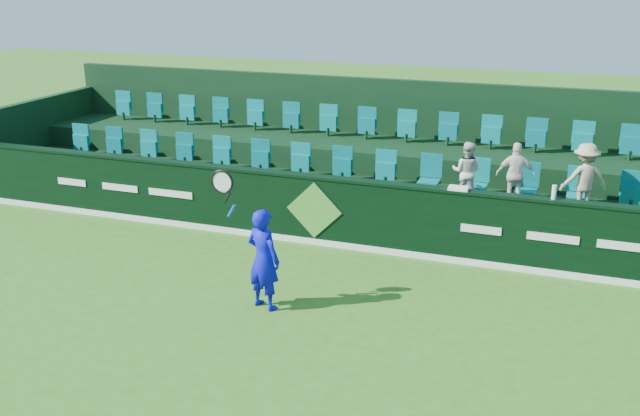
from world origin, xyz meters
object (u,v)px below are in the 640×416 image
at_px(spectator_left, 466,172).
at_px(drinks_bottle, 554,192).
at_px(spectator_middle, 516,175).
at_px(spectator_right, 584,179).
at_px(tennis_player, 263,258).
at_px(towel, 458,188).

height_order(spectator_left, drinks_bottle, spectator_left).
bearing_deg(spectator_middle, spectator_right, 174.70).
bearing_deg(spectator_left, spectator_middle, -177.26).
xyz_separation_m(spectator_right, drinks_bottle, (-0.48, -1.12, 0.02)).
bearing_deg(tennis_player, towel, 48.77).
relative_size(spectator_middle, drinks_bottle, 4.96).
distance_m(spectator_left, spectator_middle, 0.91).
distance_m(spectator_middle, spectator_right, 1.19).
distance_m(tennis_player, spectator_left, 4.69).
distance_m(tennis_player, spectator_right, 6.06).
xyz_separation_m(towel, drinks_bottle, (1.59, 0.00, 0.10)).
bearing_deg(spectator_left, spectator_right, -177.26).
bearing_deg(spectator_middle, towel, 46.70).
bearing_deg(spectator_middle, spectator_left, -5.30).
xyz_separation_m(tennis_player, towel, (2.49, 2.84, 0.55)).
xyz_separation_m(spectator_middle, spectator_right, (1.19, 0.00, 0.04)).
height_order(tennis_player, spectator_middle, tennis_player).
bearing_deg(spectator_left, towel, 94.27).
distance_m(towel, drinks_bottle, 1.59).
distance_m(spectator_middle, towel, 1.42).
bearing_deg(spectator_right, tennis_player, 19.35).
xyz_separation_m(spectator_right, towel, (-2.07, -1.12, -0.07)).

